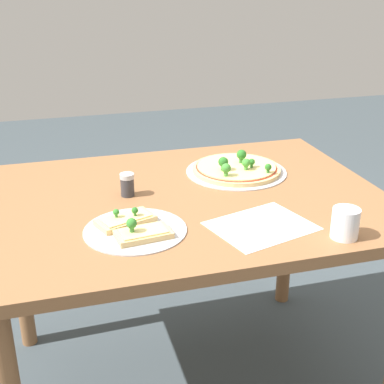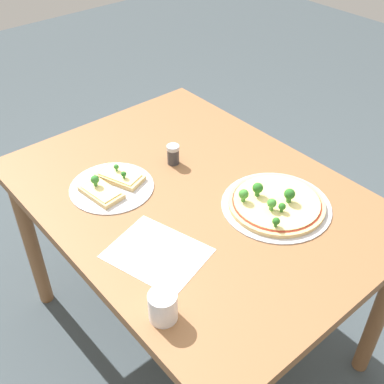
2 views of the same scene
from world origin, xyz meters
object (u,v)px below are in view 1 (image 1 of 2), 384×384
pizza_tray_slice (134,228)px  drinking_cup (345,223)px  dining_table (187,223)px  condiment_shaker (127,185)px  pizza_tray_whole (236,169)px

pizza_tray_slice → drinking_cup: bearing=-19.6°
dining_table → condiment_shaker: size_ratio=16.86×
dining_table → drinking_cup: bearing=-49.1°
dining_table → pizza_tray_slice: (-0.20, -0.19, 0.10)m
drinking_cup → condiment_shaker: 0.68m
drinking_cup → pizza_tray_whole: bearing=101.3°
dining_table → condiment_shaker: condiment_shaker is taller
condiment_shaker → pizza_tray_slice: bearing=-95.5°
drinking_cup → condiment_shaker: (-0.51, 0.44, -0.00)m
pizza_tray_whole → drinking_cup: drinking_cup is taller
dining_table → drinking_cup: drinking_cup is taller
pizza_tray_slice → condiment_shaker: 0.25m
dining_table → pizza_tray_whole: 0.29m
dining_table → pizza_tray_slice: pizza_tray_slice is taller
pizza_tray_slice → drinking_cup: 0.57m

